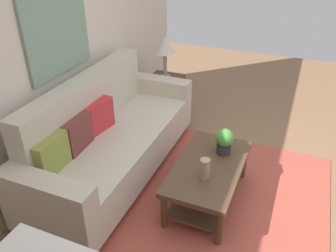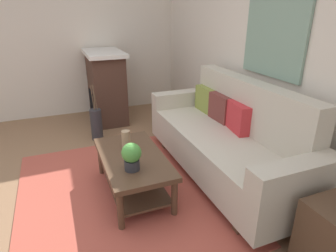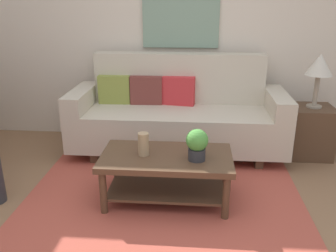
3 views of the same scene
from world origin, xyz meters
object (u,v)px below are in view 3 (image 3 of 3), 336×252
(coffee_table, at_px, (166,167))
(throw_pillow_maroon, at_px, (146,90))
(couch, at_px, (178,115))
(tabletop_vase, at_px, (143,144))
(potted_plant_tabletop, at_px, (197,144))
(throw_pillow_olive, at_px, (115,89))
(side_table, at_px, (310,131))
(table_lamp, at_px, (320,67))
(throw_pillow_crimson, at_px, (179,91))
(framed_painting, at_px, (181,9))

(coffee_table, bearing_deg, throw_pillow_maroon, 105.38)
(couch, xyz_separation_m, tabletop_vase, (-0.23, -1.09, 0.10))
(potted_plant_tabletop, bearing_deg, coffee_table, 164.56)
(throw_pillow_olive, relative_size, tabletop_vase, 1.85)
(side_table, relative_size, table_lamp, 0.98)
(coffee_table, distance_m, side_table, 1.85)
(throw_pillow_crimson, bearing_deg, table_lamp, -4.84)
(throw_pillow_crimson, xyz_separation_m, framed_painting, (0.00, 0.34, 0.86))
(couch, xyz_separation_m, throw_pillow_maroon, (-0.37, 0.12, 0.25))
(couch, distance_m, table_lamp, 1.57)
(couch, relative_size, table_lamp, 4.09)
(table_lamp, bearing_deg, coffee_table, -144.35)
(potted_plant_tabletop, height_order, side_table, potted_plant_tabletop)
(framed_painting, bearing_deg, potted_plant_tabletop, -82.37)
(tabletop_vase, relative_size, framed_painting, 0.22)
(couch, bearing_deg, throw_pillow_maroon, 161.18)
(table_lamp, bearing_deg, throw_pillow_olive, 176.77)
(tabletop_vase, height_order, table_lamp, table_lamp)
(throw_pillow_crimson, height_order, framed_painting, framed_painting)
(couch, relative_size, throw_pillow_olive, 6.47)
(tabletop_vase, bearing_deg, throw_pillow_olive, 112.68)
(coffee_table, xyz_separation_m, tabletop_vase, (-0.19, -0.01, 0.21))
(side_table, distance_m, table_lamp, 0.71)
(throw_pillow_maroon, height_order, potted_plant_tabletop, throw_pillow_maroon)
(throw_pillow_olive, bearing_deg, throw_pillow_crimson, 0.00)
(coffee_table, height_order, potted_plant_tabletop, potted_plant_tabletop)
(potted_plant_tabletop, bearing_deg, tabletop_vase, 172.48)
(throw_pillow_olive, distance_m, tabletop_vase, 1.32)
(throw_pillow_crimson, height_order, tabletop_vase, throw_pillow_crimson)
(throw_pillow_maroon, distance_m, throw_pillow_crimson, 0.37)
(couch, height_order, throw_pillow_maroon, couch)
(side_table, bearing_deg, table_lamp, 0.00)
(throw_pillow_crimson, distance_m, coffee_table, 1.26)
(tabletop_vase, bearing_deg, table_lamp, 32.74)
(throw_pillow_maroon, relative_size, tabletop_vase, 1.85)
(throw_pillow_crimson, relative_size, coffee_table, 0.33)
(throw_pillow_crimson, relative_size, table_lamp, 0.63)
(side_table, bearing_deg, couch, -179.97)
(couch, height_order, framed_painting, framed_painting)
(table_lamp, bearing_deg, tabletop_vase, -147.26)
(throw_pillow_crimson, bearing_deg, throw_pillow_maroon, 180.00)
(couch, bearing_deg, side_table, 0.03)
(throw_pillow_crimson, xyz_separation_m, coffee_table, (-0.04, -1.20, -0.37))
(framed_painting, bearing_deg, throw_pillow_maroon, -137.08)
(couch, relative_size, side_table, 4.16)
(throw_pillow_olive, distance_m, throw_pillow_maroon, 0.37)
(throw_pillow_olive, height_order, potted_plant_tabletop, throw_pillow_olive)
(table_lamp, bearing_deg, side_table, 0.00)
(couch, bearing_deg, throw_pillow_olive, 170.33)
(throw_pillow_crimson, height_order, potted_plant_tabletop, throw_pillow_crimson)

